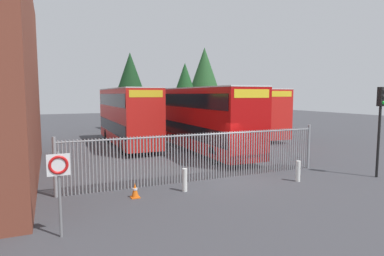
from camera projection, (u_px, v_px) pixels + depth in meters
The scene contains 13 objects.
ground_plane at pixel (169, 151), 22.88m from camera, with size 100.00×100.00×0.00m, color #3D3D42.
palisade_fence at pixel (203, 155), 14.99m from camera, with size 12.72×0.14×2.35m.
double_decker_bus_near_gate at pixel (206, 117), 21.78m from camera, with size 2.54×10.81×4.42m.
double_decker_bus_behind_fence_left at pixel (127, 114), 25.03m from camera, with size 2.54×10.81×4.42m.
double_decker_bus_behind_fence_right at pixel (243, 111), 30.41m from camera, with size 2.54×10.81×4.42m.
bollard_near_left at pixel (185, 180), 13.30m from camera, with size 0.20×0.20×0.95m, color silver.
bollard_center_front at pixel (298, 171), 14.83m from camera, with size 0.20×0.20×0.95m, color silver.
traffic_cone_by_gate at pixel (135, 190), 12.50m from camera, with size 0.34×0.34×0.59m.
speed_limit_sign_post at pixel (59, 175), 8.87m from camera, with size 0.60×0.14×2.40m.
traffic_light_kerbside at pixel (380, 115), 15.32m from camera, with size 0.28×0.33×4.30m.
tree_tall_back at pixel (130, 81), 35.93m from camera, with size 4.40×4.40×8.55m.
tree_short_side at pixel (204, 76), 41.78m from camera, with size 5.02×5.02×9.92m.
tree_mid_row at pixel (185, 86), 38.91m from camera, with size 3.87×3.87×7.70m.
Camera 1 is at (-7.61, -13.33, 3.95)m, focal length 30.51 mm.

